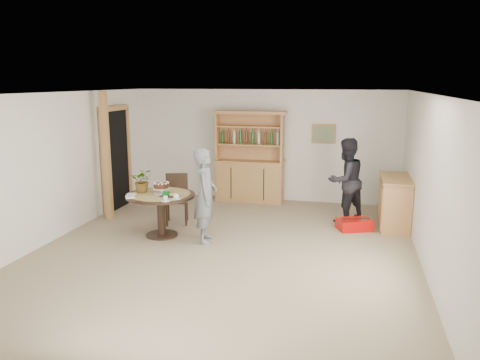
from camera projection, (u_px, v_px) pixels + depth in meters
name	position (u px, v px, depth m)	size (l,w,h in m)	color
ground	(225.00, 251.00, 7.54)	(7.00, 7.00, 0.00)	tan
room_shell	(225.00, 144.00, 7.19)	(6.04, 7.04, 2.52)	white
doorway	(116.00, 157.00, 9.88)	(0.13, 1.10, 2.18)	black
pine_post	(106.00, 157.00, 9.04)	(0.12, 0.12, 2.50)	tan
hutch	(250.00, 171.00, 10.55)	(1.62, 0.54, 2.04)	tan
sideboard	(395.00, 202.00, 8.72)	(0.54, 1.26, 0.94)	tan
dining_table	(161.00, 203.00, 8.16)	(1.20, 1.20, 0.76)	black
dining_chair	(177.00, 195.00, 8.96)	(0.53, 0.53, 0.95)	black
birthday_cake	(161.00, 186.00, 8.15)	(0.30, 0.30, 0.20)	white
flower_vase	(143.00, 180.00, 8.21)	(0.38, 0.33, 0.42)	#3F7233
gift_tray	(169.00, 195.00, 7.95)	(0.30, 0.20, 0.08)	black
coffee_cup_a	(176.00, 197.00, 7.76)	(0.15, 0.15, 0.09)	white
coffee_cup_b	(166.00, 199.00, 7.63)	(0.15, 0.15, 0.08)	white
napkins	(131.00, 196.00, 7.92)	(0.24, 0.33, 0.03)	white
teen_boy	(205.00, 196.00, 7.83)	(0.59, 0.38, 1.61)	slate
adult_person	(346.00, 180.00, 8.96)	(0.79, 0.62, 1.63)	black
red_suitcase	(354.00, 224.00, 8.59)	(0.71, 0.59, 0.21)	red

